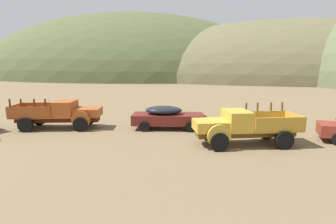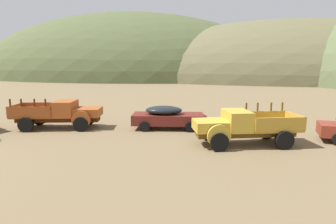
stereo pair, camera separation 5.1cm
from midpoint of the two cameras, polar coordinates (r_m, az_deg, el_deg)
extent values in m
ellipsoid|color=#4C5633|center=(98.16, -8.97, 7.14)|extent=(105.46, 64.87, 42.78)
ellipsoid|color=brown|center=(86.69, 22.75, 6.17)|extent=(103.96, 53.80, 33.60)
cube|color=#51220D|center=(20.16, -21.79, -1.30)|extent=(5.54, 2.37, 0.36)
cube|color=#A34C1E|center=(19.50, -16.27, 0.01)|extent=(2.12, 2.09, 0.55)
cube|color=#B7B2A8|center=(19.33, -13.94, -0.05)|extent=(0.38, 1.14, 0.44)
cylinder|color=#A34C1E|center=(18.67, -17.63, -1.59)|extent=(1.20, 0.49, 1.20)
cylinder|color=#A34C1E|center=(20.58, -16.19, -0.49)|extent=(1.20, 0.49, 1.20)
cube|color=#A34C1E|center=(19.88, -20.51, 0.69)|extent=(1.74, 2.21, 1.05)
cube|color=black|center=(19.68, -18.96, 1.31)|extent=(0.48, 1.60, 0.59)
cube|color=#97471E|center=(20.67, -25.76, -0.65)|extent=(3.21, 2.69, 0.12)
cube|color=#97471E|center=(19.69, -27.00, 0.00)|extent=(2.70, 0.83, 0.70)
cube|color=#97471E|center=(21.53, -24.79, 0.91)|extent=(2.70, 0.83, 0.70)
cube|color=#97471E|center=(21.17, -29.14, 0.44)|extent=(0.63, 1.98, 0.70)
cube|color=#51220D|center=(20.10, -30.00, 1.66)|extent=(0.10, 0.10, 0.50)
cube|color=#51220D|center=(19.79, -28.23, 1.70)|extent=(0.10, 0.10, 0.50)
cube|color=#51220D|center=(19.44, -26.02, 1.75)|extent=(0.10, 0.10, 0.50)
cube|color=#51220D|center=(19.17, -24.12, 1.79)|extent=(0.10, 0.10, 0.50)
cylinder|color=black|center=(18.67, -17.63, -2.46)|extent=(1.00, 0.52, 0.96)
cylinder|color=black|center=(20.68, -16.12, -1.23)|extent=(1.00, 0.52, 0.96)
cylinder|color=black|center=(19.89, -27.47, -2.38)|extent=(1.00, 0.52, 0.96)
cylinder|color=black|center=(21.78, -25.15, -1.24)|extent=(1.00, 0.52, 0.96)
cube|color=maroon|center=(18.56, 0.08, -1.44)|extent=(5.02, 2.67, 0.68)
ellipsoid|color=black|center=(18.47, -0.80, 0.40)|extent=(2.73, 2.04, 0.57)
ellipsoid|color=maroon|center=(18.57, 6.71, -1.28)|extent=(1.29, 1.64, 0.61)
cylinder|color=black|center=(17.72, 4.73, -3.14)|extent=(0.70, 0.32, 0.68)
cylinder|color=black|center=(19.53, 4.55, -1.93)|extent=(0.70, 0.32, 0.68)
cylinder|color=black|center=(17.86, -4.81, -3.04)|extent=(0.70, 0.32, 0.68)
cylinder|color=black|center=(19.66, -4.10, -1.84)|extent=(0.70, 0.32, 0.68)
cube|color=brown|center=(15.46, 15.90, -4.18)|extent=(5.36, 2.59, 0.36)
cube|color=gold|center=(14.75, 8.84, -2.77)|extent=(2.12, 2.09, 0.55)
cube|color=#B7B2A8|center=(14.58, 5.84, -2.96)|extent=(0.44, 1.09, 0.44)
cylinder|color=gold|center=(15.80, 8.72, -3.24)|extent=(1.19, 0.56, 1.20)
cylinder|color=gold|center=(13.98, 10.70, -5.01)|extent=(1.19, 0.56, 1.20)
cube|color=gold|center=(15.13, 14.24, -1.67)|extent=(1.78, 2.18, 1.05)
cube|color=black|center=(14.91, 12.26, -0.94)|extent=(0.56, 1.53, 0.59)
cube|color=#B5882D|center=(16.00, 20.82, -3.10)|extent=(3.19, 2.73, 0.12)
cube|color=#B5882D|center=(16.79, 19.42, -1.01)|extent=(2.59, 0.96, 0.70)
cube|color=#B5882D|center=(15.07, 22.57, -2.38)|extent=(2.59, 0.96, 0.70)
cube|color=#B5882D|center=(16.54, 24.92, -1.52)|extent=(0.73, 1.89, 0.70)
cube|color=brown|center=(17.18, 22.80, 1.05)|extent=(0.10, 0.10, 0.50)
cube|color=brown|center=(16.87, 20.78, 1.03)|extent=(0.10, 0.10, 0.50)
cube|color=brown|center=(16.52, 18.27, 1.00)|extent=(0.10, 0.10, 0.50)
cube|color=brown|center=(16.26, 16.09, 0.98)|extent=(0.10, 0.10, 0.50)
cylinder|color=black|center=(15.91, 8.64, -4.19)|extent=(1.00, 0.57, 0.96)
cylinder|color=black|center=(14.01, 10.72, -6.17)|extent=(1.00, 0.57, 0.96)
cylinder|color=black|center=(17.09, 19.89, -3.70)|extent=(1.00, 0.57, 0.96)
cylinder|color=black|center=(15.33, 23.19, -5.42)|extent=(1.00, 0.57, 0.96)
cylinder|color=black|center=(19.07, 31.03, -3.60)|extent=(0.70, 0.28, 0.68)
ellipsoid|color=#3D702D|center=(24.08, -17.47, -0.42)|extent=(1.09, 0.98, 0.79)
ellipsoid|color=#3D702D|center=(24.49, -17.39, -0.11)|extent=(1.08, 0.97, 1.00)
camera|label=1|loc=(0.03, -89.91, 0.02)|focal=29.23mm
camera|label=2|loc=(0.03, 90.09, -0.02)|focal=29.23mm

